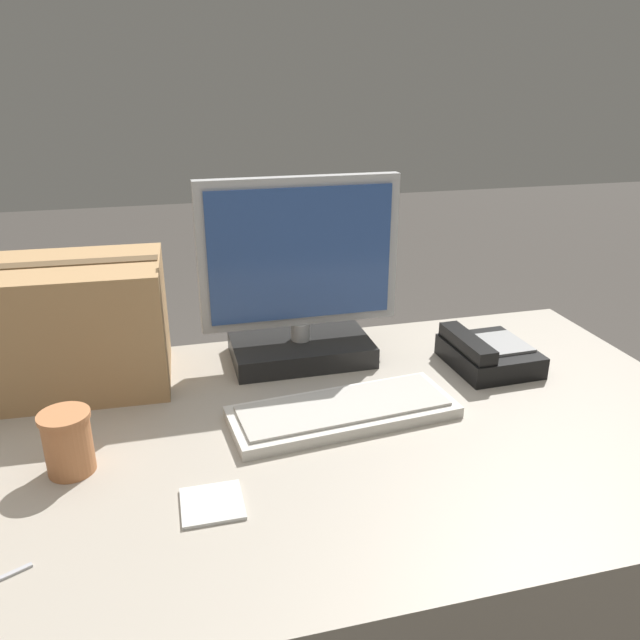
{
  "coord_description": "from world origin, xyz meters",
  "views": [
    {
      "loc": [
        -0.14,
        -0.99,
        1.35
      ],
      "look_at": [
        0.15,
        0.17,
        0.88
      ],
      "focal_mm": 35.0,
      "sensor_mm": 36.0,
      "label": 1
    }
  ],
  "objects_px": {
    "keyboard": "(343,411)",
    "desk_phone": "(487,354)",
    "monitor": "(300,292)",
    "paper_cup_right": "(68,442)",
    "cardboard_box": "(70,325)",
    "sticky_note_pad": "(212,504)"
  },
  "relations": [
    {
      "from": "desk_phone",
      "to": "monitor",
      "type": "bearing_deg",
      "value": 158.12
    },
    {
      "from": "monitor",
      "to": "desk_phone",
      "type": "xyz_separation_m",
      "value": [
        0.4,
        -0.14,
        -0.13
      ]
    },
    {
      "from": "keyboard",
      "to": "desk_phone",
      "type": "bearing_deg",
      "value": 14.27
    },
    {
      "from": "monitor",
      "to": "cardboard_box",
      "type": "relative_size",
      "value": 1.12
    },
    {
      "from": "desk_phone",
      "to": "sticky_note_pad",
      "type": "bearing_deg",
      "value": -154.4
    },
    {
      "from": "paper_cup_right",
      "to": "cardboard_box",
      "type": "bearing_deg",
      "value": 93.54
    },
    {
      "from": "monitor",
      "to": "sticky_note_pad",
      "type": "relative_size",
      "value": 4.66
    },
    {
      "from": "keyboard",
      "to": "paper_cup_right",
      "type": "xyz_separation_m",
      "value": [
        -0.49,
        -0.05,
        0.04
      ]
    },
    {
      "from": "desk_phone",
      "to": "paper_cup_right",
      "type": "bearing_deg",
      "value": -169.65
    },
    {
      "from": "desk_phone",
      "to": "cardboard_box",
      "type": "relative_size",
      "value": 0.51
    },
    {
      "from": "desk_phone",
      "to": "cardboard_box",
      "type": "height_order",
      "value": "cardboard_box"
    },
    {
      "from": "cardboard_box",
      "to": "keyboard",
      "type": "bearing_deg",
      "value": -28.84
    },
    {
      "from": "monitor",
      "to": "paper_cup_right",
      "type": "xyz_separation_m",
      "value": [
        -0.47,
        -0.34,
        -0.11
      ]
    },
    {
      "from": "sticky_note_pad",
      "to": "paper_cup_right",
      "type": "bearing_deg",
      "value": 145.6
    },
    {
      "from": "paper_cup_right",
      "to": "cardboard_box",
      "type": "xyz_separation_m",
      "value": [
        -0.02,
        0.34,
        0.08
      ]
    },
    {
      "from": "cardboard_box",
      "to": "sticky_note_pad",
      "type": "bearing_deg",
      "value": -63.71
    },
    {
      "from": "keyboard",
      "to": "cardboard_box",
      "type": "xyz_separation_m",
      "value": [
        -0.51,
        0.28,
        0.12
      ]
    },
    {
      "from": "keyboard",
      "to": "paper_cup_right",
      "type": "bearing_deg",
      "value": -179.23
    },
    {
      "from": "keyboard",
      "to": "cardboard_box",
      "type": "relative_size",
      "value": 1.14
    },
    {
      "from": "paper_cup_right",
      "to": "cardboard_box",
      "type": "relative_size",
      "value": 0.28
    },
    {
      "from": "paper_cup_right",
      "to": "cardboard_box",
      "type": "distance_m",
      "value": 0.35
    },
    {
      "from": "monitor",
      "to": "desk_phone",
      "type": "height_order",
      "value": "monitor"
    }
  ]
}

